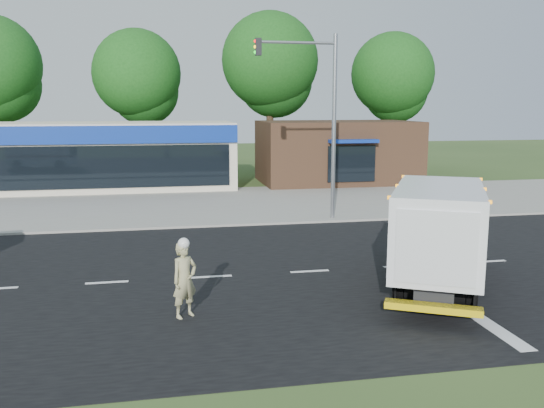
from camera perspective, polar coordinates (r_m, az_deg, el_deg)
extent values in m
plane|color=#385123|center=(17.76, 3.75, -6.71)|extent=(120.00, 120.00, 0.00)
cube|color=black|center=(17.76, 3.75, -6.70)|extent=(60.00, 14.00, 0.02)
cube|color=gray|center=(25.54, -0.86, -1.46)|extent=(60.00, 2.40, 0.12)
cube|color=gray|center=(31.19, -2.70, 0.49)|extent=(60.00, 9.00, 0.02)
cube|color=silver|center=(17.30, -16.04, -7.47)|extent=(1.20, 0.15, 0.01)
cube|color=silver|center=(17.27, -6.01, -7.16)|extent=(1.20, 0.15, 0.01)
cube|color=silver|center=(17.75, 3.75, -6.66)|extent=(1.20, 0.15, 0.01)
cube|color=silver|center=(18.71, 12.73, -6.02)|extent=(1.20, 0.15, 0.01)
cube|color=silver|center=(20.08, 20.64, -5.34)|extent=(1.20, 0.15, 0.01)
cube|color=silver|center=(16.13, 17.00, -8.78)|extent=(0.40, 7.00, 0.01)
cube|color=black|center=(16.03, 15.92, -6.56)|extent=(2.90, 4.40, 0.32)
cube|color=white|center=(18.96, 16.26, -1.68)|extent=(2.55, 2.50, 1.89)
cube|color=black|center=(19.77, 16.33, -0.70)|extent=(1.58, 0.92, 0.81)
cube|color=white|center=(15.73, 16.14, -2.14)|extent=(4.02, 4.99, 2.12)
cube|color=silver|center=(13.52, 15.94, -4.24)|extent=(1.62, 0.89, 1.71)
cube|color=yellow|center=(13.75, 15.65, -9.87)|extent=(2.06, 1.29, 0.16)
cube|color=orange|center=(15.56, 16.32, 1.60)|extent=(3.96, 4.85, 0.07)
cylinder|color=black|center=(19.24, 13.57, -4.34)|extent=(0.64, 0.89, 0.86)
cylinder|color=black|center=(19.23, 18.68, -4.60)|extent=(0.64, 0.89, 0.86)
cylinder|color=black|center=(15.52, 12.48, -7.71)|extent=(0.64, 0.89, 0.86)
cylinder|color=black|center=(15.50, 19.19, -8.06)|extent=(0.64, 0.89, 0.86)
imported|color=tan|center=(13.97, -8.65, -7.46)|extent=(0.80, 0.74, 1.84)
sphere|color=white|center=(13.73, -8.75, -3.90)|extent=(0.28, 0.28, 0.28)
cube|color=beige|center=(36.90, -18.11, 4.57)|extent=(18.00, 6.00, 4.00)
cube|color=navy|center=(33.79, -18.88, 6.48)|extent=(18.00, 0.30, 1.00)
cube|color=black|center=(33.93, -18.71, 3.45)|extent=(17.00, 0.12, 2.40)
cube|color=#382316|center=(38.31, 6.44, 5.17)|extent=(10.00, 6.00, 4.00)
cube|color=navy|center=(35.31, 7.96, 6.21)|extent=(3.00, 1.20, 0.20)
cube|color=black|center=(35.47, 7.88, 3.96)|extent=(3.00, 0.12, 2.20)
cylinder|color=gray|center=(25.18, 6.15, 7.36)|extent=(0.18, 0.18, 8.00)
cylinder|color=gray|center=(24.85, 2.41, 15.69)|extent=(3.40, 0.12, 0.12)
cube|color=black|center=(24.52, -1.37, 15.31)|extent=(0.25, 0.25, 0.70)
sphere|color=#174E16|center=(46.37, -25.22, 10.69)|extent=(5.46, 5.46, 5.46)
cylinder|color=#332114|center=(44.54, -13.07, 7.46)|extent=(0.56, 0.56, 6.86)
sphere|color=#174E16|center=(44.57, -13.27, 12.50)|extent=(6.47, 6.47, 6.47)
sphere|color=#174E16|center=(45.00, -12.53, 10.87)|extent=(5.10, 5.10, 5.10)
cylinder|color=#332114|center=(45.26, -0.21, 8.36)|extent=(0.56, 0.56, 7.84)
sphere|color=#174E16|center=(45.37, -0.21, 14.03)|extent=(7.39, 7.39, 7.39)
sphere|color=#174E16|center=(45.87, 0.30, 12.16)|extent=(5.82, 5.82, 5.82)
cylinder|color=#332114|center=(48.12, 11.69, 7.75)|extent=(0.56, 0.56, 7.00)
sphere|color=#174E16|center=(48.16, 11.85, 12.50)|extent=(6.60, 6.60, 6.60)
sphere|color=#174E16|center=(48.77, 12.12, 10.93)|extent=(5.20, 5.20, 5.20)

